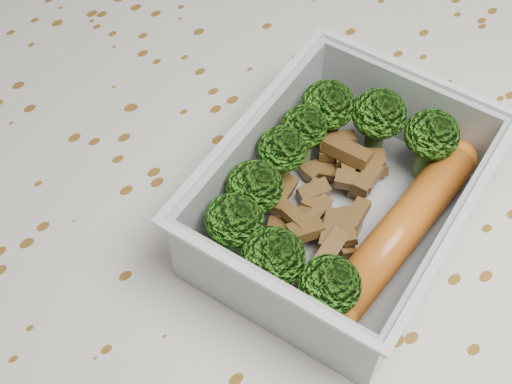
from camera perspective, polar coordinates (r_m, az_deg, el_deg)
dining_table at (r=0.54m, az=-0.58°, el=-7.25°), size 1.40×0.90×0.75m
tablecloth at (r=0.50m, az=-0.62°, el=-4.50°), size 1.46×0.96×0.19m
lunch_container at (r=0.45m, az=6.86°, el=-1.13°), size 0.22×0.19×0.06m
broccoli_florets at (r=0.43m, az=4.84°, el=1.21°), size 0.17×0.13×0.05m
meat_pile at (r=0.46m, az=5.89°, el=-0.33°), size 0.12×0.09×0.03m
sausage at (r=0.44m, az=11.58°, el=-2.92°), size 0.16×0.05×0.03m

